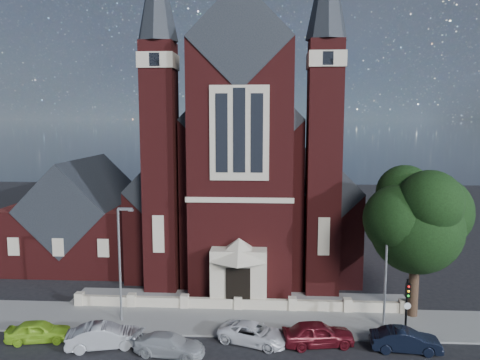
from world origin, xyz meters
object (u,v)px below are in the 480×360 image
Objects in this scene: car_silver_a at (104,336)px; car_white_suv at (254,334)px; traffic_signal at (407,301)px; parish_hall at (85,221)px; car_silver_b at (170,345)px; car_navy at (405,340)px; street_lamp_left at (121,258)px; car_dark_red at (318,334)px; street_lamp_right at (387,262)px; church at (248,174)px; car_lime_van at (39,331)px; street_tree at (420,222)px.

car_silver_a is 9.29m from car_white_suv.
parish_hall is at bearing 150.02° from traffic_signal.
car_navy is (14.23, 1.26, 0.06)m from car_silver_b.
street_lamp_left is at bearing 175.24° from traffic_signal.
parish_hall reaches higher than car_white_suv.
street_lamp_left is 5.38m from car_silver_a.
car_navy is at bearing -106.58° from traffic_signal.
street_lamp_right is at bearing -70.03° from car_dark_red.
street_lamp_right is at bearing -92.77° from car_silver_a.
street_lamp_right is (26.09, -14.00, 0.59)m from parish_hall.
church is at bearing 118.20° from traffic_signal.
church is at bearing 22.96° from car_white_suv.
street_lamp_left is 2.02× the size of traffic_signal.
car_silver_b is 0.96× the size of car_dark_red.
traffic_signal is 23.48m from car_lime_van.
street_tree reaches higher than car_dark_red.
parish_hall reaches higher than car_silver_a.
car_silver_b is at bearing 99.12° from car_navy.
car_lime_van is at bearing -119.21° from church.
church reaches higher than car_navy.
traffic_signal is at bearing -97.98° from car_silver_a.
street_tree is at bearing -23.26° from parish_hall.
parish_hall reaches higher than car_dark_red.
car_navy is (18.46, -3.10, -3.91)m from street_lamp_left.
car_dark_red is (17.65, 0.47, 0.10)m from car_lime_van.
car_silver_a is (8.09, -17.75, -3.27)m from parish_hall.
street_lamp_right is 14.98m from car_silver_b.
car_dark_red reaches higher than car_silver_b.
street_tree is 10.53m from car_dark_red.
car_navy is (9.24, -0.50, 0.06)m from car_white_suv.
car_silver_a reaches higher than car_navy.
church is at bearing 29.62° from car_navy.
traffic_signal is 0.89× the size of car_white_suv.
car_navy is (22.90, 0.05, 0.02)m from car_lime_van.
car_navy reaches higher than car_lime_van.
car_silver_a is 4.27m from car_silver_b.
traffic_signal is 6.08m from car_dark_red.
street_lamp_right is 2.71m from traffic_signal.
car_silver_a is at bearing -168.24° from street_lamp_right.
car_silver_b is (-16.28, -6.07, -6.34)m from street_tree.
car_silver_b is at bearing -159.55° from street_tree.
parish_hall is 2.93× the size of car_navy.
car_dark_red is at bearing -99.90° from car_silver_a.
car_navy is (5.25, -0.42, -0.08)m from car_dark_red.
street_lamp_left is 19.08m from traffic_signal.
street_lamp_right reaches higher than car_silver_b.
car_lime_van is (3.65, -17.15, -3.34)m from parish_hall.
street_lamp_left is at bearing 52.86° from car_silver_b.
street_lamp_left is (8.09, -14.00, 0.59)m from parish_hall.
parish_hall is 1.51× the size of street_lamp_right.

